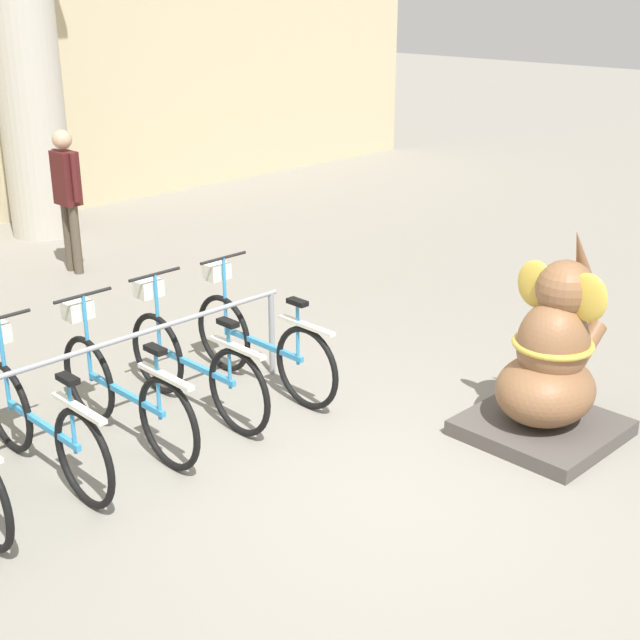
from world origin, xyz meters
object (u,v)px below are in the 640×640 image
Objects in this scene: elephant_statue at (550,368)px; person_pedestrian at (67,189)px; bicycle_5 at (260,341)px; bicycle_3 at (123,390)px; bicycle_4 at (193,363)px; bicycle_2 at (40,421)px.

person_pedestrian is at bearing 94.03° from elephant_statue.
bicycle_5 is 1.04× the size of person_pedestrian.
person_pedestrian is (-0.43, 6.13, 0.46)m from elephant_statue.
elephant_statue is (0.98, -2.16, 0.13)m from bicycle_5.
bicycle_3 is 4.45m from person_pedestrian.
person_pedestrian is at bearing 72.71° from bicycle_4.
bicycle_2 is 3.69m from elephant_statue.
bicycle_3 is at bearing 0.84° from bicycle_2.
bicycle_3 is (0.67, 0.01, 0.00)m from bicycle_2.
bicycle_2 is 1.04× the size of person_pedestrian.
person_pedestrian reaches higher than bicycle_5.
elephant_statue is (2.33, -2.15, 0.13)m from bicycle_3.
bicycle_2 is at bearing -179.47° from bicycle_5.
elephant_statue is at bearing -42.67° from bicycle_3.
elephant_statue is at bearing -85.97° from person_pedestrian.
person_pedestrian is at bearing 57.17° from bicycle_2.
bicycle_4 is 2.75m from elephant_statue.
elephant_statue is 6.16m from person_pedestrian.
bicycle_4 and bicycle_5 have the same top height.
bicycle_4 is at bearing 3.70° from bicycle_3.
elephant_statue reaches higher than bicycle_5.
elephant_statue is (1.66, -2.19, 0.13)m from bicycle_4.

